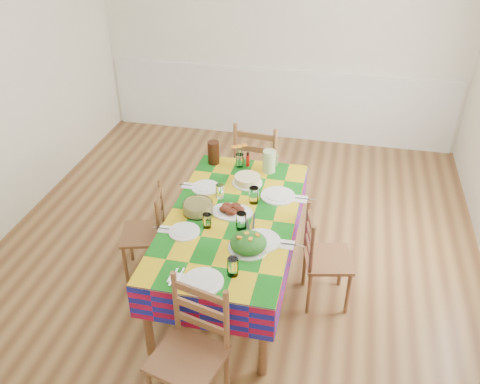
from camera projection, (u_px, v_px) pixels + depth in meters
name	position (u px, v px, depth m)	size (l,w,h in m)	color
room	(234.00, 119.00, 4.04)	(4.58, 5.08, 2.78)	brown
wainscot	(278.00, 102.00, 6.55)	(4.41, 0.06, 0.92)	white
dining_table	(232.00, 224.00, 4.05)	(1.00, 1.86, 0.72)	brown
setting_near_head	(213.00, 276.00, 3.37)	(0.45, 0.30, 0.13)	white
setting_left_near	(192.00, 227.00, 3.83)	(0.43, 0.26, 0.11)	white
setting_left_far	(210.00, 189.00, 4.29)	(0.45, 0.26, 0.12)	white
setting_right_near	(255.00, 233.00, 3.76)	(0.53, 0.31, 0.14)	white
setting_right_far	(270.00, 196.00, 4.19)	(0.54, 0.31, 0.14)	white
meat_platter	(232.00, 210.00, 4.02)	(0.34, 0.24, 0.07)	white
salad_platter	(248.00, 243.00, 3.63)	(0.29, 0.29, 0.12)	white
pasta_bowl	(198.00, 207.00, 4.02)	(0.24, 0.24, 0.09)	white
cake	(247.00, 180.00, 4.39)	(0.26, 0.26, 0.07)	white
serving_utensils	(250.00, 224.00, 3.91)	(0.12, 0.28, 0.01)	black
flower_vase	(240.00, 157.00, 4.61)	(0.15, 0.12, 0.24)	white
hot_sauce	(248.00, 159.00, 4.63)	(0.03, 0.03, 0.14)	#B5150E
green_pitcher	(269.00, 161.00, 4.54)	(0.12, 0.12, 0.20)	#A7C289
tea_pitcher	(214.00, 153.00, 4.66)	(0.11, 0.11, 0.22)	black
name_card	(197.00, 289.00, 3.29)	(0.08, 0.03, 0.02)	white
chair_near	(191.00, 353.00, 3.18)	(0.51, 0.50, 0.96)	brown
chair_far	(259.00, 168.00, 5.08)	(0.49, 0.47, 1.03)	brown
chair_left	(148.00, 233.00, 4.31)	(0.44, 0.45, 0.84)	brown
chair_right	(323.00, 259.00, 4.02)	(0.44, 0.45, 0.86)	brown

